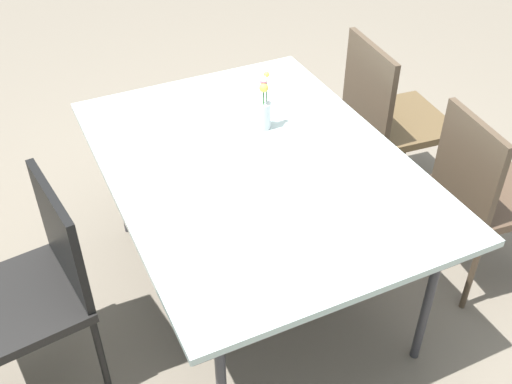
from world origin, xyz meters
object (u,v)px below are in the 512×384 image
at_px(chair_near_left, 485,189).
at_px(chair_near_right, 388,113).
at_px(dining_table, 256,170).
at_px(chair_far_side, 34,283).
at_px(flower_vase, 263,108).

distance_m(chair_near_left, chair_near_right, 0.71).
xyz_separation_m(chair_near_left, chair_near_right, (0.71, 0.01, 0.00)).
bearing_deg(dining_table, chair_far_side, 93.80).
height_order(chair_near_right, flower_vase, flower_vase).
bearing_deg(chair_near_right, flower_vase, -74.60).
xyz_separation_m(chair_far_side, flower_vase, (0.28, -1.08, 0.32)).
bearing_deg(dining_table, flower_vase, -32.39).
relative_size(chair_far_side, chair_near_right, 0.96).
bearing_deg(dining_table, chair_near_right, -68.75).
height_order(dining_table, chair_far_side, chair_far_side).
distance_m(chair_far_side, flower_vase, 1.16).
height_order(chair_near_left, chair_near_right, chair_near_right).
bearing_deg(dining_table, chair_near_left, -110.20).
height_order(dining_table, chair_near_right, chair_near_right).
bearing_deg(flower_vase, dining_table, 147.61).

